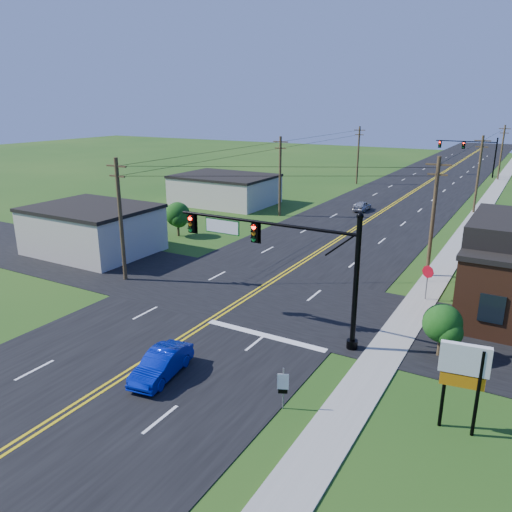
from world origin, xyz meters
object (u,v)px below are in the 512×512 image
Objects in this scene: signal_mast_far at (469,150)px; route_sign at (283,385)px; signal_mast_main at (279,252)px; stop_sign at (428,275)px; blue_car at (162,365)px.

route_sign is at bearing -87.37° from signal_mast_far.
signal_mast_far is (0.10, 72.00, -0.20)m from signal_mast_main.
stop_sign is (6.39, 8.98, -2.99)m from signal_mast_main.
signal_mast_far is at bearing 89.92° from signal_mast_main.
signal_mast_main and signal_mast_far have the same top height.
route_sign is 15.94m from stop_sign.
signal_mast_main is 8.49m from route_sign.
blue_car is 2.03× the size of route_sign.
signal_mast_far is 5.61× the size of route_sign.
signal_mast_far is 4.48× the size of stop_sign.
route_sign is (3.61, -78.72, -3.40)m from signal_mast_far.
signal_mast_main is at bearing -102.72° from stop_sign.
signal_mast_main is 11.42m from stop_sign.
signal_mast_main is 5.77× the size of route_sign.
route_sign is at bearing -3.26° from blue_car.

